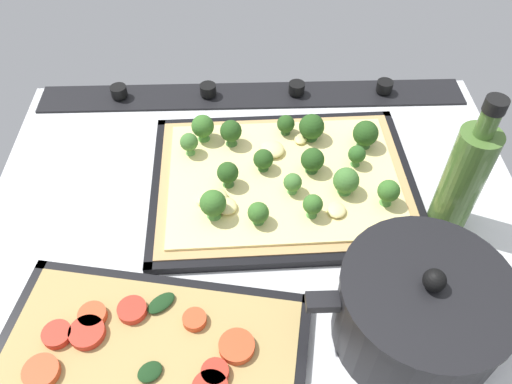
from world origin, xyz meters
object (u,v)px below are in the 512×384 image
object	(u,v)px
veggie_pizza_back	(145,363)
baking_tray_front	(283,184)
oil_bottle	(464,177)
broccoli_pizza	(284,174)
baking_tray_back	(147,368)
cooking_pot	(420,311)

from	to	relation	value
veggie_pizza_back	baking_tray_front	bearing A→B (deg)	-122.22
oil_bottle	baking_tray_front	bearing A→B (deg)	-18.13
broccoli_pizza	veggie_pizza_back	bearing A→B (deg)	58.11
baking_tray_front	baking_tray_back	size ratio (longest dim) A/B	1.02
baking_tray_back	veggie_pizza_back	xyz separation A→B (cm)	(0.11, -0.23, 0.75)
cooking_pot	veggie_pizza_back	bearing A→B (deg)	6.03
baking_tray_front	veggie_pizza_back	distance (cm)	32.03
veggie_pizza_back	cooking_pot	distance (cm)	30.79
veggie_pizza_back	oil_bottle	bearing A→B (deg)	-153.20
oil_bottle	baking_tray_back	bearing A→B (deg)	27.14
broccoli_pizza	veggie_pizza_back	distance (cm)	32.43
baking_tray_front	oil_bottle	xyz separation A→B (cm)	(-22.17, 7.26, 8.32)
baking_tray_back	cooking_pot	bearing A→B (deg)	-173.51
veggie_pizza_back	oil_bottle	world-z (taller)	oil_bottle
baking_tray_front	oil_bottle	bearing A→B (deg)	161.87
baking_tray_front	veggie_pizza_back	world-z (taller)	veggie_pizza_back
oil_bottle	cooking_pot	bearing A→B (deg)	61.84
veggie_pizza_back	oil_bottle	size ratio (longest dim) A/B	1.69
broccoli_pizza	oil_bottle	world-z (taller)	oil_bottle
broccoli_pizza	baking_tray_back	xyz separation A→B (cm)	(17.01, 27.76, -1.72)
broccoli_pizza	oil_bottle	bearing A→B (deg)	160.82
baking_tray_back	oil_bottle	distance (cm)	44.75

